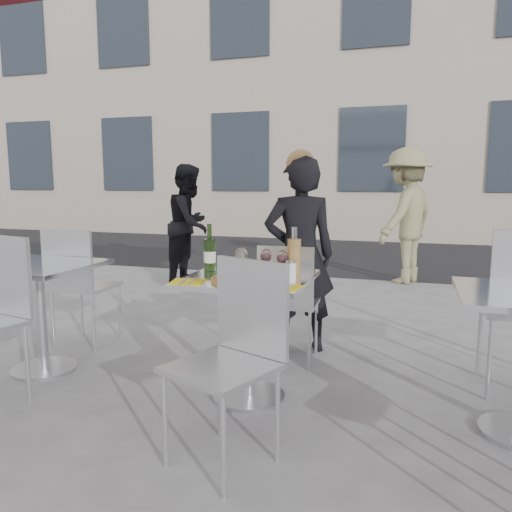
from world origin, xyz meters
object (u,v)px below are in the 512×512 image
(pizza_far, at_px, (265,268))
(napkin_right, at_px, (283,287))
(wineglass_white_a, at_px, (242,255))
(pedestrian_b, at_px, (406,216))
(woman_diner, at_px, (299,255))
(wineglass_red_b, at_px, (282,258))
(sugar_shaker, at_px, (290,269))
(side_chair_lfar, at_px, (78,278))
(pizza_near, at_px, (242,279))
(chair_near, at_px, (236,344))
(wineglass_white_b, at_px, (240,256))
(main_table, at_px, (248,311))
(salad_plate, at_px, (259,269))
(carafe, at_px, (294,256))
(wine_bottle, at_px, (210,253))
(pedestrian_a, at_px, (190,224))
(side_table_left, at_px, (40,294))
(napkin_left, at_px, (187,282))
(wineglass_red_a, at_px, (266,257))
(chair_far, at_px, (288,294))

(pizza_far, bearing_deg, napkin_right, -62.97)
(wineglass_white_a, bearing_deg, pedestrian_b, 77.11)
(woman_diner, height_order, wineglass_red_b, woman_diner)
(sugar_shaker, bearing_deg, side_chair_lfar, 165.26)
(pizza_far, xyz_separation_m, sugar_shaker, (0.21, -0.20, 0.04))
(woman_diner, height_order, wineglass_white_a, woman_diner)
(side_chair_lfar, relative_size, pizza_near, 2.67)
(napkin_right, bearing_deg, chair_near, -93.84)
(wineglass_white_a, relative_size, wineglass_white_b, 1.00)
(pizza_near, relative_size, sugar_shaker, 3.31)
(chair_near, distance_m, wineglass_white_a, 0.81)
(pedestrian_b, bearing_deg, pizza_near, 13.54)
(main_table, distance_m, pizza_near, 0.26)
(salad_plate, distance_m, carafe, 0.23)
(wineglass_red_b, bearing_deg, woman_diner, 96.14)
(main_table, distance_m, wine_bottle, 0.44)
(napkin_right, bearing_deg, pedestrian_a, 135.49)
(wine_bottle, xyz_separation_m, napkin_right, (0.55, -0.34, -0.11))
(sugar_shaker, bearing_deg, salad_plate, 167.68)
(side_table_left, height_order, napkin_left, napkin_left)
(pedestrian_a, bearing_deg, wineglass_white_b, -149.34)
(pizza_far, height_order, wineglass_red_a, wineglass_red_a)
(wine_bottle, distance_m, napkin_left, 0.37)
(side_chair_lfar, bearing_deg, sugar_shaker, 163.91)
(sugar_shaker, xyz_separation_m, wineglass_white_a, (-0.32, 0.08, 0.06))
(side_table_left, relative_size, woman_diner, 0.50)
(wine_bottle, relative_size, wineglass_white_b, 1.87)
(side_table_left, distance_m, pedestrian_b, 4.62)
(main_table, height_order, wine_bottle, wine_bottle)
(wineglass_white_a, bearing_deg, side_chair_lfar, 164.97)
(chair_far, bearing_deg, pizza_far, 80.42)
(pedestrian_b, height_order, napkin_left, pedestrian_b)
(pizza_far, xyz_separation_m, wineglass_white_b, (-0.11, -0.14, 0.09))
(main_table, distance_m, pizza_far, 0.31)
(woman_diner, relative_size, pedestrian_a, 0.97)
(main_table, bearing_deg, wineglass_red_a, 43.46)
(chair_far, bearing_deg, side_chair_lfar, 1.98)
(pedestrian_a, bearing_deg, carafe, -144.86)
(napkin_right, bearing_deg, salad_plate, 140.35)
(wineglass_red_a, bearing_deg, carafe, 4.78)
(napkin_left, bearing_deg, wineglass_red_a, 32.84)
(wine_bottle, height_order, sugar_shaker, wine_bottle)
(pizza_far, xyz_separation_m, wineglass_red_a, (0.05, -0.14, 0.09))
(chair_far, relative_size, carafe, 2.99)
(wineglass_red_b, bearing_deg, chair_near, -93.66)
(carafe, bearing_deg, wineglass_red_b, -147.62)
(salad_plate, bearing_deg, wine_bottle, 174.07)
(napkin_right, bearing_deg, side_table_left, -174.04)
(main_table, distance_m, salad_plate, 0.26)
(pizza_near, distance_m, salad_plate, 0.20)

